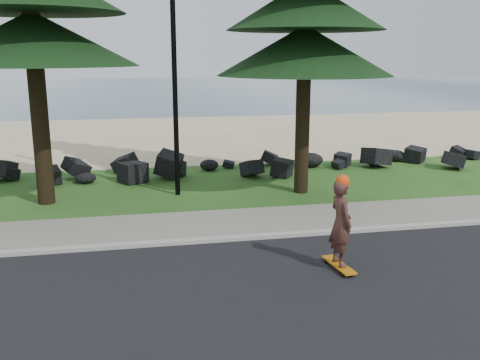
# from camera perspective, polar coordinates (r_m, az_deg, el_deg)

# --- Properties ---
(ground) EXTENTS (160.00, 160.00, 0.00)m
(ground) POSITION_cam_1_polar(r_m,az_deg,el_deg) (12.15, -5.38, -5.33)
(ground) COLOR #234E18
(ground) RESTS_ON ground
(road) EXTENTS (160.00, 7.00, 0.02)m
(road) POSITION_cam_1_polar(r_m,az_deg,el_deg) (8.04, -1.88, -15.38)
(road) COLOR black
(road) RESTS_ON ground
(kerb) EXTENTS (160.00, 0.20, 0.10)m
(kerb) POSITION_cam_1_polar(r_m,az_deg,el_deg) (11.29, -4.90, -6.53)
(kerb) COLOR #AFA79D
(kerb) RESTS_ON ground
(sidewalk) EXTENTS (160.00, 2.00, 0.08)m
(sidewalk) POSITION_cam_1_polar(r_m,az_deg,el_deg) (12.33, -5.48, -4.86)
(sidewalk) COLOR gray
(sidewalk) RESTS_ON ground
(beach_sand) EXTENTS (160.00, 15.00, 0.01)m
(beach_sand) POSITION_cam_1_polar(r_m,az_deg,el_deg) (26.28, -8.72, 4.68)
(beach_sand) COLOR tan
(beach_sand) RESTS_ON ground
(ocean) EXTENTS (160.00, 58.00, 0.01)m
(ocean) POSITION_cam_1_polar(r_m,az_deg,el_deg) (62.60, -10.37, 9.53)
(ocean) COLOR #365567
(ocean) RESTS_ON ground
(seawall_boulders) EXTENTS (60.00, 2.40, 1.10)m
(seawall_boulders) POSITION_cam_1_polar(r_m,az_deg,el_deg) (17.54, -7.30, 0.43)
(seawall_boulders) COLOR black
(seawall_boulders) RESTS_ON ground
(lamp_post) EXTENTS (0.25, 0.14, 8.14)m
(lamp_post) POSITION_cam_1_polar(r_m,az_deg,el_deg) (14.71, -7.09, 14.23)
(lamp_post) COLOR black
(lamp_post) RESTS_ON ground
(skateboarder) EXTENTS (0.44, 0.97, 1.77)m
(skateboarder) POSITION_cam_1_polar(r_m,az_deg,el_deg) (9.83, 10.69, -4.55)
(skateboarder) COLOR #BD6D0B
(skateboarder) RESTS_ON ground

